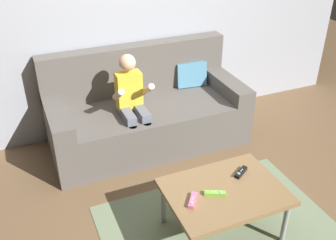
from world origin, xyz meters
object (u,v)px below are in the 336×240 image
(game_remote_lime_near_edge, at_px, (215,193))
(game_remote_black_center, at_px, (241,172))
(person_seated_on_couch, at_px, (132,102))
(coffee_table, at_px, (224,194))
(game_remote_pink_far_corner, at_px, (193,200))
(couch, at_px, (146,112))

(game_remote_lime_near_edge, xyz_separation_m, game_remote_black_center, (0.28, 0.13, 0.00))
(person_seated_on_couch, height_order, coffee_table, person_seated_on_couch)
(coffee_table, xyz_separation_m, game_remote_pink_far_corner, (-0.25, -0.02, 0.05))
(game_remote_lime_near_edge, relative_size, game_remote_black_center, 1.03)
(game_remote_pink_far_corner, bearing_deg, couch, 82.56)
(couch, bearing_deg, game_remote_pink_far_corner, -97.44)
(game_remote_pink_far_corner, bearing_deg, game_remote_lime_near_edge, 1.26)
(game_remote_lime_near_edge, xyz_separation_m, game_remote_pink_far_corner, (-0.17, -0.00, 0.00))
(game_remote_black_center, xyz_separation_m, game_remote_pink_far_corner, (-0.44, -0.13, 0.00))
(game_remote_black_center, bearing_deg, couch, 102.13)
(game_remote_black_center, bearing_deg, game_remote_pink_far_corner, -163.73)
(person_seated_on_couch, xyz_separation_m, coffee_table, (0.26, -1.16, -0.20))
(person_seated_on_couch, relative_size, game_remote_pink_far_corner, 7.07)
(couch, distance_m, person_seated_on_couch, 0.36)
(game_remote_black_center, bearing_deg, person_seated_on_couch, 113.38)
(person_seated_on_couch, relative_size, game_remote_lime_near_edge, 6.68)
(person_seated_on_couch, bearing_deg, coffee_table, -77.30)
(coffee_table, bearing_deg, game_remote_lime_near_edge, -167.48)
(couch, bearing_deg, person_seated_on_couch, -135.63)
(person_seated_on_couch, distance_m, game_remote_lime_near_edge, 1.20)
(person_seated_on_couch, relative_size, coffee_table, 1.20)
(coffee_table, bearing_deg, person_seated_on_couch, 102.70)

